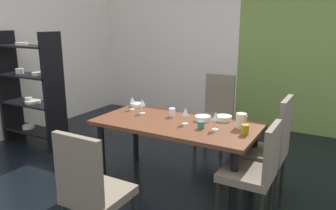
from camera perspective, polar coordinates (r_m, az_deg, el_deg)
name	(u,v)px	position (r m, az deg, el deg)	size (l,w,h in m)	color
ground_plane	(140,188)	(3.68, -4.84, -14.20)	(5.46, 5.72, 0.02)	black
back_panel_interior	(166,44)	(6.32, -0.43, 10.57)	(2.88, 0.10, 2.67)	silver
garden_window_panel	(323,50)	(5.50, 25.39, 8.66)	(2.58, 0.10, 2.67)	olive
dining_table	(176,130)	(3.46, 1.40, -4.37)	(1.70, 0.85, 0.72)	#5B311D
chair_right_near	(256,168)	(2.96, 15.05, -10.57)	(0.44, 0.44, 0.93)	#69604F
chair_right_far	(271,144)	(3.43, 17.56, -6.55)	(0.44, 0.44, 1.04)	#69604F
chair_head_near	(91,188)	(2.58, -13.24, -13.88)	(0.44, 0.44, 0.99)	#69604F
chair_head_far	(216,110)	(4.60, 8.44, -0.78)	(0.44, 0.45, 1.04)	#69604F
display_shelf	(31,90)	(5.03, -22.82, 2.47)	(1.00, 0.34, 1.62)	black
wine_glass_near_window	(142,103)	(3.74, -4.49, 0.34)	(0.07, 0.07, 0.17)	silver
wine_glass_north	(185,112)	(3.34, 3.04, -1.27)	(0.06, 0.06, 0.17)	silver
wine_glass_near_shelf	(132,100)	(3.92, -6.26, 0.81)	(0.06, 0.06, 0.15)	silver
wine_glass_west	(216,117)	(3.19, 8.31, -2.02)	(0.07, 0.07, 0.18)	silver
serving_bowl_center	(137,105)	(4.07, -5.48, 0.04)	(0.15, 0.15, 0.04)	white
serving_bowl_corner	(203,118)	(3.50, 6.07, -2.30)	(0.17, 0.17, 0.05)	white
serving_bowl_rear	(223,118)	(3.54, 9.64, -2.25)	(0.18, 0.18, 0.05)	beige
cup_right	(201,125)	(3.24, 5.76, -3.45)	(0.07, 0.07, 0.07)	#337565
cup_left	(172,112)	(3.63, 0.73, -1.28)	(0.07, 0.07, 0.09)	white
cup_front	(245,129)	(3.14, 13.26, -4.16)	(0.07, 0.07, 0.09)	#A68816
pitcher_east	(241,120)	(3.31, 12.64, -2.64)	(0.12, 0.11, 0.15)	beige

